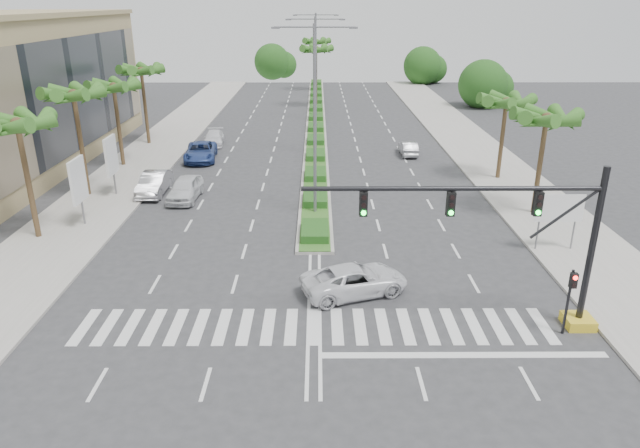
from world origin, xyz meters
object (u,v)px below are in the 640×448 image
Objects in this scene: car_parked_a at (185,189)px; car_parked_c at (201,152)px; car_crossing at (355,280)px; car_parked_b at (154,183)px; car_right at (408,148)px; car_parked_d at (214,138)px.

car_parked_c is (-0.95, 10.75, -0.02)m from car_parked_a.
car_parked_a is 0.92× the size of car_crossing.
car_crossing is at bearing -69.40° from car_parked_c.
car_crossing is (11.20, -14.12, -0.09)m from car_parked_a.
car_parked_b is at bearing -105.05° from car_parked_c.
car_crossing is 1.33× the size of car_right.
car_parked_d is at bearing 2.13° from car_crossing.
car_parked_b is 15.49m from car_parked_d.
car_crossing is (12.14, -24.86, -0.07)m from car_parked_c.
car_parked_b is 20.64m from car_crossing.
car_parked_d is (1.78, 15.39, -0.14)m from car_parked_b.
car_parked_a is at bearing -26.70° from car_parked_b.
car_parked_d is (0.17, 5.91, -0.13)m from car_parked_c.
car_parked_b is (-2.55, 1.28, -0.01)m from car_parked_a.
car_right is at bearing -32.94° from car_crossing.
car_right is (20.30, 11.25, -0.16)m from car_parked_b.
car_parked_a reaches higher than car_parked_c.
car_parked_d is at bearing 83.30° from car_parked_b.
car_parked_a is 18.02m from car_crossing.
car_parked_c is (1.60, 9.47, -0.01)m from car_parked_b.
car_parked_c is 18.78m from car_right.
car_parked_a reaches higher than car_crossing.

